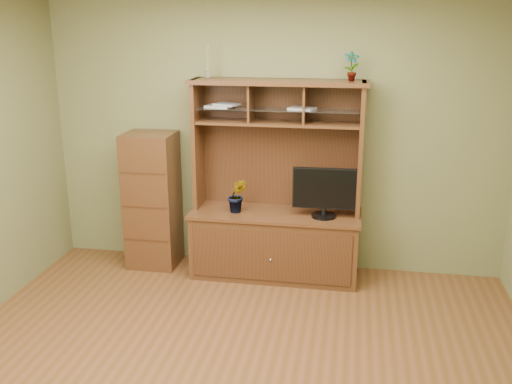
# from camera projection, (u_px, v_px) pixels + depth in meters

# --- Properties ---
(room) EXTENTS (4.54, 4.04, 2.74)m
(room) POSITION_uv_depth(u_px,v_px,m) (230.00, 193.00, 3.69)
(room) COLOR brown
(room) RESTS_ON ground
(media_hutch) EXTENTS (1.66, 0.61, 1.90)m
(media_hutch) POSITION_uv_depth(u_px,v_px,m) (275.00, 224.00, 5.55)
(media_hutch) COLOR #452613
(media_hutch) RESTS_ON room
(monitor) EXTENTS (0.60, 0.23, 0.47)m
(monitor) POSITION_uv_depth(u_px,v_px,m) (325.00, 192.00, 5.29)
(monitor) COLOR black
(monitor) RESTS_ON media_hutch
(orchid_plant) EXTENTS (0.20, 0.17, 0.34)m
(orchid_plant) POSITION_uv_depth(u_px,v_px,m) (237.00, 195.00, 5.45)
(orchid_plant) COLOR #22521C
(orchid_plant) RESTS_ON media_hutch
(top_plant) EXTENTS (0.16, 0.12, 0.26)m
(top_plant) POSITION_uv_depth(u_px,v_px,m) (352.00, 66.00, 5.08)
(top_plant) COLOR #306122
(top_plant) RESTS_ON media_hutch
(reed_diffuser) EXTENTS (0.06, 0.06, 0.31)m
(reed_diffuser) POSITION_uv_depth(u_px,v_px,m) (208.00, 65.00, 5.30)
(reed_diffuser) COLOR silver
(reed_diffuser) RESTS_ON media_hutch
(magazines) EXTENTS (1.06, 0.24, 0.04)m
(magazines) POSITION_uv_depth(u_px,v_px,m) (248.00, 106.00, 5.35)
(magazines) COLOR silver
(magazines) RESTS_ON media_hutch
(side_cabinet) EXTENTS (0.49, 0.45, 1.37)m
(side_cabinet) POSITION_uv_depth(u_px,v_px,m) (152.00, 200.00, 5.74)
(side_cabinet) COLOR #452613
(side_cabinet) RESTS_ON room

